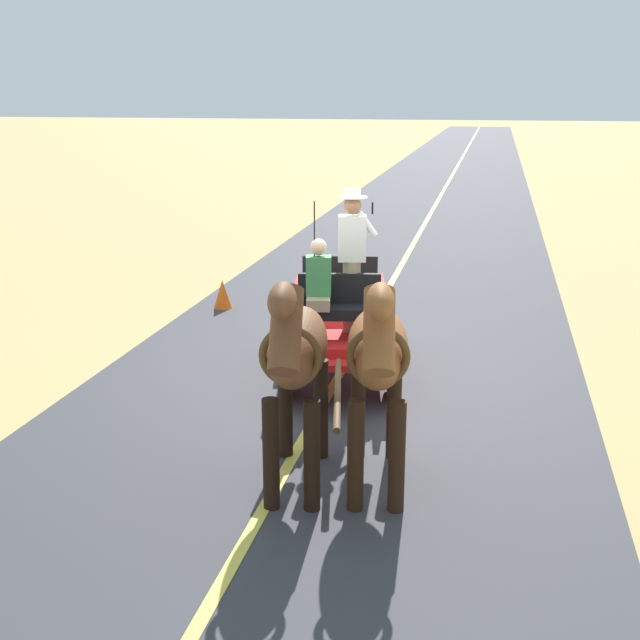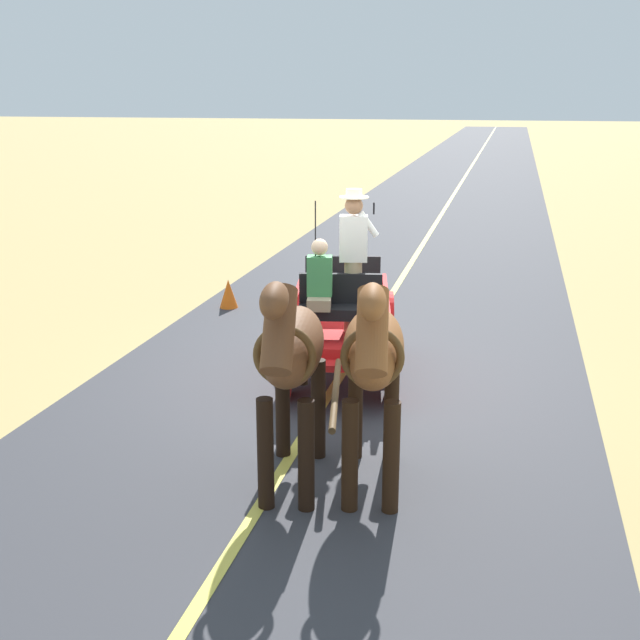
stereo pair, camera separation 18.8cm
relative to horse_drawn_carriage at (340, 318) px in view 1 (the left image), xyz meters
The scene contains 7 objects.
ground_plane 0.82m from the horse_drawn_carriage, 81.69° to the left, with size 200.00×200.00×0.00m, color tan.
road_surface 0.82m from the horse_drawn_carriage, 81.69° to the left, with size 6.35×160.00×0.01m, color #38383D.
road_centre_stripe 0.81m from the horse_drawn_carriage, 81.69° to the left, with size 0.12×160.00×0.00m, color #DBCC4C.
horse_drawn_carriage is the anchor object (origin of this frame).
horse_near_side 3.09m from the horse_drawn_carriage, 107.23° to the left, with size 0.78×2.15×2.21m.
horse_off_side 3.10m from the horse_drawn_carriage, 93.19° to the left, with size 0.77×2.15×2.21m.
traffic_cone 4.07m from the horse_drawn_carriage, 49.17° to the right, with size 0.32×0.32×0.50m, color orange.
Camera 1 is at (-1.86, 9.71, 3.63)m, focal length 45.27 mm.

